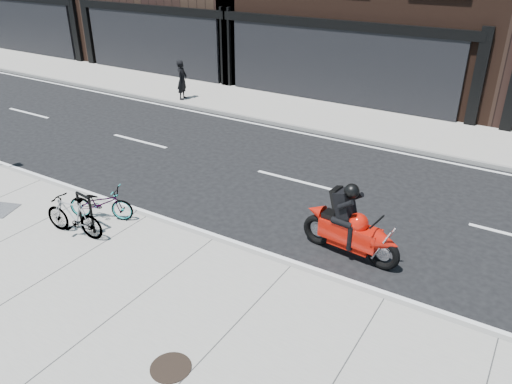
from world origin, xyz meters
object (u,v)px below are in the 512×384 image
Objects in this scene: bicycle_front at (101,203)px; bike_rack at (85,209)px; pedestrian at (182,80)px; motorcycle at (355,229)px; bicycle_rear at (73,216)px; manhole_cover at (171,368)px.

bike_rack is at bearing 166.87° from bicycle_front.
bike_rack is 0.56× the size of pedestrian.
bike_rack is 6.10m from motorcycle.
pedestrian reaches higher than bicycle_rear.
motorcycle is 1.42× the size of pedestrian.
pedestrian is (-10.60, 7.31, 0.25)m from motorcycle.
bicycle_front is at bearing 176.16° from bicycle_rear.
bike_rack reaches higher than manhole_cover.
bicycle_rear is (-0.06, -0.29, -0.06)m from bike_rack.
pedestrian reaches higher than motorcycle.
bicycle_rear is 0.69× the size of motorcycle.
pedestrian is 15.21m from manhole_cover.
motorcycle reaches higher than bicycle_front.
motorcycle is 3.51× the size of manhole_cover.
motorcycle is (5.63, 2.34, 0.03)m from bike_rack.
manhole_cover is at bearing -27.22° from bike_rack.
bicycle_front is at bearing 100.36° from bike_rack.
motorcycle is at bearing -139.35° from pedestrian.
bike_rack is at bearing -151.23° from motorcycle.
manhole_cover is at bearing -145.49° from bicycle_front.
bicycle_front is 0.69× the size of motorcycle.
pedestrian is at bearing 151.59° from motorcycle.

